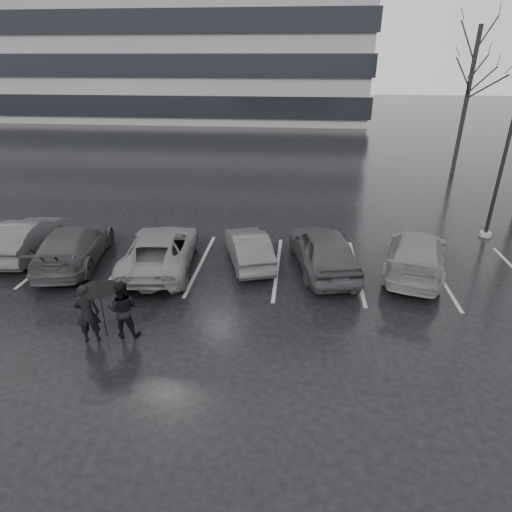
{
  "coord_description": "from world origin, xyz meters",
  "views": [
    {
      "loc": [
        1.24,
        -11.23,
        6.86
      ],
      "look_at": [
        -0.02,
        1.0,
        1.1
      ],
      "focal_mm": 30.0,
      "sensor_mm": 36.0,
      "label": 1
    }
  ],
  "objects_px": {
    "tree_north": "(466,104)",
    "car_west_c": "(74,245)",
    "car_west_a": "(248,247)",
    "pedestrian_left": "(87,313)",
    "lamp_post": "(507,145)",
    "car_west_d": "(26,237)",
    "car_east": "(416,254)",
    "car_main": "(323,249)",
    "car_west_b": "(161,250)",
    "pedestrian_right": "(123,309)"
  },
  "relations": [
    {
      "from": "car_west_c",
      "to": "tree_north",
      "type": "distance_m",
      "value": 23.42
    },
    {
      "from": "car_west_a",
      "to": "pedestrian_left",
      "type": "distance_m",
      "value": 6.27
    },
    {
      "from": "car_west_d",
      "to": "car_west_b",
      "type": "bearing_deg",
      "value": 168.12
    },
    {
      "from": "car_west_d",
      "to": "pedestrian_left",
      "type": "bearing_deg",
      "value": 128.14
    },
    {
      "from": "pedestrian_left",
      "to": "pedestrian_right",
      "type": "bearing_deg",
      "value": -176.5
    },
    {
      "from": "car_west_b",
      "to": "lamp_post",
      "type": "distance_m",
      "value": 13.67
    },
    {
      "from": "car_main",
      "to": "tree_north",
      "type": "xyz_separation_m",
      "value": [
        8.82,
        14.49,
        3.49
      ]
    },
    {
      "from": "car_main",
      "to": "pedestrian_left",
      "type": "relative_size",
      "value": 2.69
    },
    {
      "from": "car_west_c",
      "to": "tree_north",
      "type": "xyz_separation_m",
      "value": [
        17.75,
        14.86,
        3.57
      ]
    },
    {
      "from": "car_west_b",
      "to": "car_west_c",
      "type": "xyz_separation_m",
      "value": [
        -3.23,
        0.06,
        0.01
      ]
    },
    {
      "from": "car_west_a",
      "to": "car_main",
      "type": "bearing_deg",
      "value": 157.0
    },
    {
      "from": "car_west_b",
      "to": "car_west_c",
      "type": "relative_size",
      "value": 1.03
    },
    {
      "from": "car_west_d",
      "to": "car_east",
      "type": "xyz_separation_m",
      "value": [
        14.26,
        -0.02,
        -0.0
      ]
    },
    {
      "from": "car_west_a",
      "to": "car_west_d",
      "type": "bearing_deg",
      "value": -16.69
    },
    {
      "from": "pedestrian_right",
      "to": "lamp_post",
      "type": "height_order",
      "value": "lamp_post"
    },
    {
      "from": "car_main",
      "to": "car_west_c",
      "type": "bearing_deg",
      "value": -9.35
    },
    {
      "from": "car_west_b",
      "to": "pedestrian_left",
      "type": "relative_size",
      "value": 2.92
    },
    {
      "from": "car_west_a",
      "to": "pedestrian_right",
      "type": "xyz_separation_m",
      "value": [
        -2.77,
        -4.81,
        0.21
      ]
    },
    {
      "from": "car_main",
      "to": "tree_north",
      "type": "distance_m",
      "value": 17.32
    },
    {
      "from": "car_main",
      "to": "car_west_d",
      "type": "xyz_separation_m",
      "value": [
        -11.07,
        0.15,
        -0.08
      ]
    },
    {
      "from": "pedestrian_right",
      "to": "tree_north",
      "type": "distance_m",
      "value": 24.03
    },
    {
      "from": "pedestrian_left",
      "to": "tree_north",
      "type": "bearing_deg",
      "value": -145.74
    },
    {
      "from": "car_west_b",
      "to": "lamp_post",
      "type": "bearing_deg",
      "value": -168.14
    },
    {
      "from": "lamp_post",
      "to": "tree_north",
      "type": "bearing_deg",
      "value": 80.05
    },
    {
      "from": "car_west_b",
      "to": "tree_north",
      "type": "bearing_deg",
      "value": -140.74
    },
    {
      "from": "car_west_a",
      "to": "car_east",
      "type": "distance_m",
      "value": 5.85
    },
    {
      "from": "tree_north",
      "to": "car_west_a",
      "type": "bearing_deg",
      "value": -128.89
    },
    {
      "from": "tree_north",
      "to": "car_west_c",
      "type": "bearing_deg",
      "value": -140.06
    },
    {
      "from": "car_main",
      "to": "car_west_c",
      "type": "height_order",
      "value": "car_main"
    },
    {
      "from": "pedestrian_left",
      "to": "lamp_post",
      "type": "xyz_separation_m",
      "value": [
        13.19,
        8.64,
        2.94
      ]
    },
    {
      "from": "car_east",
      "to": "car_west_d",
      "type": "bearing_deg",
      "value": 15.84
    },
    {
      "from": "car_east",
      "to": "pedestrian_right",
      "type": "xyz_separation_m",
      "value": [
        -8.62,
        -4.69,
        0.13
      ]
    },
    {
      "from": "car_main",
      "to": "car_west_d",
      "type": "distance_m",
      "value": 11.07
    },
    {
      "from": "car_main",
      "to": "pedestrian_right",
      "type": "distance_m",
      "value": 7.08
    },
    {
      "from": "car_west_d",
      "to": "car_east",
      "type": "height_order",
      "value": "same"
    },
    {
      "from": "lamp_post",
      "to": "car_west_b",
      "type": "bearing_deg",
      "value": -161.61
    },
    {
      "from": "car_west_a",
      "to": "pedestrian_right",
      "type": "height_order",
      "value": "pedestrian_right"
    },
    {
      "from": "car_east",
      "to": "lamp_post",
      "type": "bearing_deg",
      "value": -119.97
    },
    {
      "from": "tree_north",
      "to": "pedestrian_left",
      "type": "bearing_deg",
      "value": -127.89
    },
    {
      "from": "lamp_post",
      "to": "car_west_a",
      "type": "bearing_deg",
      "value": -159.91
    },
    {
      "from": "car_west_c",
      "to": "lamp_post",
      "type": "relative_size",
      "value": 0.57
    },
    {
      "from": "car_east",
      "to": "pedestrian_right",
      "type": "bearing_deg",
      "value": 44.46
    },
    {
      "from": "pedestrian_left",
      "to": "car_east",
      "type": "bearing_deg",
      "value": -169.9
    },
    {
      "from": "car_main",
      "to": "pedestrian_right",
      "type": "height_order",
      "value": "pedestrian_right"
    },
    {
      "from": "car_main",
      "to": "pedestrian_left",
      "type": "height_order",
      "value": "pedestrian_left"
    },
    {
      "from": "car_east",
      "to": "tree_north",
      "type": "bearing_deg",
      "value": -95.5
    },
    {
      "from": "car_west_b",
      "to": "pedestrian_right",
      "type": "height_order",
      "value": "pedestrian_right"
    },
    {
      "from": "car_main",
      "to": "car_west_b",
      "type": "distance_m",
      "value": 5.71
    },
    {
      "from": "car_west_a",
      "to": "pedestrian_left",
      "type": "xyz_separation_m",
      "value": [
        -3.59,
        -5.13,
        0.23
      ]
    },
    {
      "from": "car_west_a",
      "to": "tree_north",
      "type": "bearing_deg",
      "value": -146.3
    }
  ]
}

